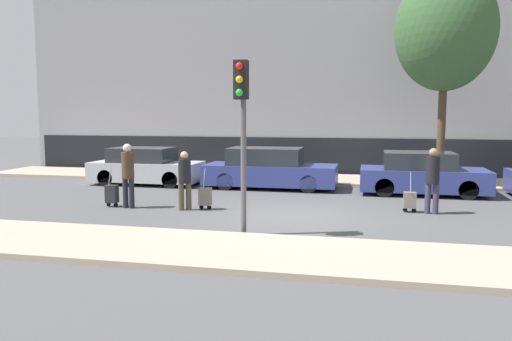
{
  "coord_description": "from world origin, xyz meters",
  "views": [
    {
      "loc": [
        1.86,
        -12.5,
        2.59
      ],
      "look_at": [
        -1.37,
        1.8,
        0.95
      ],
      "focal_mm": 35.0,
      "sensor_mm": 36.0,
      "label": 1
    }
  ],
  "objects_px": {
    "parked_car_2": "(422,175)",
    "trolley_left": "(112,194)",
    "parked_car_0": "(146,167)",
    "traffic_light": "(242,112)",
    "trolley_center": "(205,197)",
    "bare_tree_near_crossing": "(445,31)",
    "pedestrian_center": "(185,177)",
    "parked_car_1": "(269,169)",
    "pedestrian_left": "(128,171)",
    "trolley_right": "(410,200)",
    "pedestrian_right": "(433,177)"
  },
  "relations": [
    {
      "from": "parked_car_2",
      "to": "pedestrian_center",
      "type": "height_order",
      "value": "pedestrian_center"
    },
    {
      "from": "parked_car_1",
      "to": "parked_car_2",
      "type": "bearing_deg",
      "value": -2.58
    },
    {
      "from": "trolley_center",
      "to": "bare_tree_near_crossing",
      "type": "distance_m",
      "value": 10.37
    },
    {
      "from": "parked_car_0",
      "to": "parked_car_2",
      "type": "bearing_deg",
      "value": -1.25
    },
    {
      "from": "trolley_center",
      "to": "traffic_light",
      "type": "distance_m",
      "value": 3.98
    },
    {
      "from": "trolley_right",
      "to": "pedestrian_center",
      "type": "bearing_deg",
      "value": -170.27
    },
    {
      "from": "parked_car_0",
      "to": "bare_tree_near_crossing",
      "type": "distance_m",
      "value": 11.78
    },
    {
      "from": "parked_car_1",
      "to": "pedestrian_center",
      "type": "xyz_separation_m",
      "value": [
        -1.44,
        -4.53,
        0.24
      ]
    },
    {
      "from": "parked_car_1",
      "to": "pedestrian_left",
      "type": "distance_m",
      "value": 5.54
    },
    {
      "from": "pedestrian_left",
      "to": "trolley_center",
      "type": "distance_m",
      "value": 2.27
    },
    {
      "from": "pedestrian_center",
      "to": "pedestrian_right",
      "type": "distance_m",
      "value": 6.57
    },
    {
      "from": "trolley_left",
      "to": "pedestrian_right",
      "type": "height_order",
      "value": "pedestrian_right"
    },
    {
      "from": "pedestrian_right",
      "to": "traffic_light",
      "type": "bearing_deg",
      "value": -131.1
    },
    {
      "from": "parked_car_0",
      "to": "trolley_center",
      "type": "height_order",
      "value": "parked_car_0"
    },
    {
      "from": "parked_car_1",
      "to": "traffic_light",
      "type": "relative_size",
      "value": 1.25
    },
    {
      "from": "trolley_center",
      "to": "trolley_right",
      "type": "relative_size",
      "value": 1.05
    },
    {
      "from": "parked_car_1",
      "to": "trolley_left",
      "type": "distance_m",
      "value": 5.81
    },
    {
      "from": "parked_car_0",
      "to": "parked_car_1",
      "type": "height_order",
      "value": "parked_car_1"
    },
    {
      "from": "parked_car_1",
      "to": "trolley_left",
      "type": "bearing_deg",
      "value": -128.82
    },
    {
      "from": "parked_car_1",
      "to": "traffic_light",
      "type": "height_order",
      "value": "traffic_light"
    },
    {
      "from": "trolley_left",
      "to": "pedestrian_center",
      "type": "relative_size",
      "value": 0.72
    },
    {
      "from": "parked_car_0",
      "to": "trolley_left",
      "type": "distance_m",
      "value": 4.64
    },
    {
      "from": "parked_car_2",
      "to": "traffic_light",
      "type": "distance_m",
      "value": 8.32
    },
    {
      "from": "trolley_center",
      "to": "pedestrian_left",
      "type": "bearing_deg",
      "value": -173.0
    },
    {
      "from": "pedestrian_left",
      "to": "trolley_center",
      "type": "height_order",
      "value": "pedestrian_left"
    },
    {
      "from": "pedestrian_center",
      "to": "trolley_right",
      "type": "height_order",
      "value": "pedestrian_center"
    },
    {
      "from": "pedestrian_left",
      "to": "pedestrian_right",
      "type": "bearing_deg",
      "value": 13.52
    },
    {
      "from": "parked_car_1",
      "to": "traffic_light",
      "type": "bearing_deg",
      "value": -83.4
    },
    {
      "from": "parked_car_0",
      "to": "trolley_center",
      "type": "distance_m",
      "value": 5.73
    },
    {
      "from": "parked_car_2",
      "to": "trolley_left",
      "type": "bearing_deg",
      "value": -153.94
    },
    {
      "from": "trolley_left",
      "to": "pedestrian_center",
      "type": "distance_m",
      "value": 2.26
    },
    {
      "from": "trolley_center",
      "to": "bare_tree_near_crossing",
      "type": "xyz_separation_m",
      "value": [
        6.85,
        5.86,
        5.13
      ]
    },
    {
      "from": "traffic_light",
      "to": "trolley_right",
      "type": "bearing_deg",
      "value": 43.81
    },
    {
      "from": "trolley_left",
      "to": "pedestrian_right",
      "type": "xyz_separation_m",
      "value": [
        8.7,
        0.92,
        0.62
      ]
    },
    {
      "from": "parked_car_1",
      "to": "trolley_right",
      "type": "relative_size",
      "value": 4.29
    },
    {
      "from": "pedestrian_center",
      "to": "trolley_right",
      "type": "xyz_separation_m",
      "value": [
        5.96,
        1.02,
        -0.58
      ]
    },
    {
      "from": "trolley_right",
      "to": "traffic_light",
      "type": "distance_m",
      "value": 5.63
    },
    {
      "from": "parked_car_1",
      "to": "bare_tree_near_crossing",
      "type": "bearing_deg",
      "value": 14.58
    },
    {
      "from": "parked_car_2",
      "to": "pedestrian_right",
      "type": "xyz_separation_m",
      "value": [
        -0.07,
        -3.37,
        0.33
      ]
    },
    {
      "from": "parked_car_0",
      "to": "pedestrian_center",
      "type": "relative_size",
      "value": 2.53
    },
    {
      "from": "parked_car_1",
      "to": "pedestrian_right",
      "type": "xyz_separation_m",
      "value": [
        5.06,
        -3.6,
        0.32
      ]
    },
    {
      "from": "parked_car_2",
      "to": "pedestrian_center",
      "type": "bearing_deg",
      "value": -146.85
    },
    {
      "from": "pedestrian_center",
      "to": "pedestrian_right",
      "type": "relative_size",
      "value": 0.93
    },
    {
      "from": "parked_car_2",
      "to": "traffic_light",
      "type": "relative_size",
      "value": 1.08
    },
    {
      "from": "parked_car_1",
      "to": "pedestrian_left",
      "type": "relative_size",
      "value": 2.58
    },
    {
      "from": "parked_car_2",
      "to": "trolley_center",
      "type": "height_order",
      "value": "parked_car_2"
    },
    {
      "from": "parked_car_2",
      "to": "trolley_right",
      "type": "xyz_separation_m",
      "value": [
        -0.61,
        -3.27,
        -0.32
      ]
    },
    {
      "from": "pedestrian_left",
      "to": "traffic_light",
      "type": "bearing_deg",
      "value": -25.73
    },
    {
      "from": "parked_car_0",
      "to": "pedestrian_left",
      "type": "height_order",
      "value": "pedestrian_left"
    },
    {
      "from": "parked_car_0",
      "to": "traffic_light",
      "type": "xyz_separation_m",
      "value": [
        5.53,
        -7.04,
        2.0
      ]
    }
  ]
}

